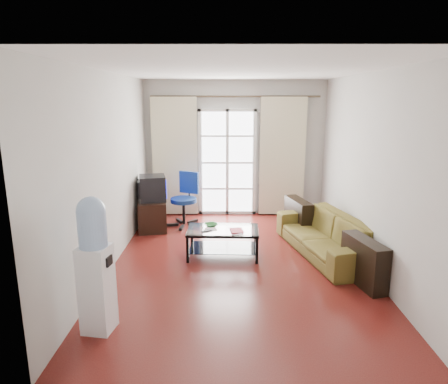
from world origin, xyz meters
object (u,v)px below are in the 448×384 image
object	(u,v)px
sofa	(326,235)
water_cooler	(95,263)
coffee_table	(223,239)
crt_tv	(152,188)
tv_stand	(153,214)
task_chair	(185,210)

from	to	relation	value
sofa	water_cooler	xyz separation A→B (m)	(-2.84, -2.09, 0.44)
sofa	coffee_table	world-z (taller)	sofa
crt_tv	sofa	bearing A→B (deg)	-35.62
water_cooler	crt_tv	bearing A→B (deg)	99.86
crt_tv	water_cooler	size ratio (longest dim) A/B	0.40
coffee_table	tv_stand	distance (m)	1.84
sofa	task_chair	world-z (taller)	task_chair
sofa	water_cooler	size ratio (longest dim) A/B	1.56
sofa	task_chair	xyz separation A→B (m)	(-2.30, 1.42, -0.01)
sofa	crt_tv	distance (m)	3.15
task_chair	crt_tv	bearing A→B (deg)	-135.60
sofa	crt_tv	xyz separation A→B (m)	(-2.87, 1.21, 0.46)
tv_stand	task_chair	world-z (taller)	task_chair
task_chair	water_cooler	bearing A→B (deg)	-74.42
tv_stand	task_chair	distance (m)	0.61
crt_tv	coffee_table	bearing A→B (deg)	-58.09
sofa	water_cooler	bearing A→B (deg)	-66.94
tv_stand	crt_tv	size ratio (longest dim) A/B	1.28
coffee_table	crt_tv	world-z (taller)	crt_tv
coffee_table	tv_stand	size ratio (longest dim) A/B	1.47
crt_tv	task_chair	size ratio (longest dim) A/B	0.57
coffee_table	tv_stand	xyz separation A→B (m)	(-1.30, 1.31, -0.01)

